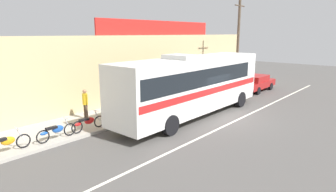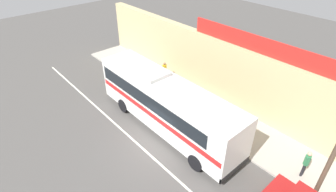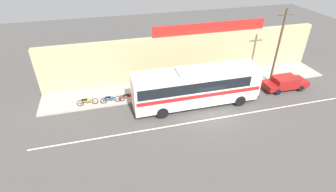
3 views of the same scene
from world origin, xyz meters
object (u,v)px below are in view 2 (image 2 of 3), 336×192
Objects in this scene: pedestrian_far_left at (164,70)px; pedestrian_by_curb at (306,162)px; motorcycle_green at (118,63)px; intercity_bus at (165,102)px; motorcycle_black at (140,78)px; motorcycle_red at (129,71)px.

pedestrian_far_left is 0.98× the size of pedestrian_by_curb.
pedestrian_by_curb reaches higher than motorcycle_green.
intercity_bus is at bearing -40.07° from pedestrian_far_left.
motorcycle_green is 5.21m from pedestrian_far_left.
motorcycle_black is 1.69m from motorcycle_red.
motorcycle_red is (2.10, -0.14, 0.00)m from motorcycle_green.
pedestrian_far_left reaches higher than motorcycle_green.
pedestrian_far_left reaches higher than motorcycle_black.
pedestrian_by_curb is at bearing 2.44° from motorcycle_red.
intercity_bus is 6.04× the size of motorcycle_black.
motorcycle_black is 1.10× the size of pedestrian_by_curb.
intercity_bus is at bearing -161.06° from pedestrian_by_curb.
intercity_bus is 8.01m from motorcycle_red.
motorcycle_green is at bearing 177.79° from motorcycle_black.
motorcycle_green is 1.02× the size of motorcycle_black.
motorcycle_black is at bearing -120.79° from pedestrian_far_left.
motorcycle_green is at bearing 166.55° from intercity_bus.
pedestrian_by_curb is (15.86, 0.68, 0.59)m from motorcycle_red.
motorcycle_green and motorcycle_black have the same top height.
motorcycle_red is (-1.69, 0.00, 0.00)m from motorcycle_black.
motorcycle_green is 1.12× the size of pedestrian_by_curb.
intercity_bus reaches higher than motorcycle_black.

